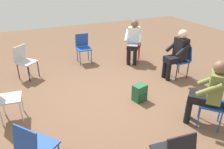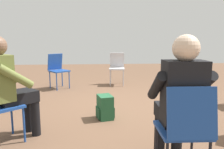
{
  "view_description": "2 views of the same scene",
  "coord_description": "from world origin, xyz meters",
  "px_view_note": "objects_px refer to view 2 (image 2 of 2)",
  "views": [
    {
      "loc": [
        1.7,
        3.77,
        2.53
      ],
      "look_at": [
        0.05,
        0.1,
        0.59
      ],
      "focal_mm": 35.0,
      "sensor_mm": 36.0,
      "label": 1
    },
    {
      "loc": [
        -3.68,
        0.5,
        1.2
      ],
      "look_at": [
        -0.39,
        0.26,
        0.67
      ],
      "focal_mm": 35.0,
      "sensor_mm": 36.0,
      "label": 2
    }
  ],
  "objects_px": {
    "chair_east": "(117,66)",
    "person_in_olive": "(8,83)",
    "chair_northeast": "(58,68)",
    "backpack_near_laptop_user": "(105,108)",
    "person_in_black": "(179,98)",
    "chair_southeast": "(186,68)",
    "chair_west": "(185,127)"
  },
  "relations": [
    {
      "from": "chair_west",
      "to": "chair_northeast",
      "type": "bearing_deg",
      "value": 115.72
    },
    {
      "from": "chair_southeast",
      "to": "person_in_black",
      "type": "height_order",
      "value": "person_in_black"
    },
    {
      "from": "backpack_near_laptop_user",
      "to": "chair_southeast",
      "type": "bearing_deg",
      "value": -45.6
    },
    {
      "from": "chair_northeast",
      "to": "chair_west",
      "type": "relative_size",
      "value": 1.0
    },
    {
      "from": "chair_southeast",
      "to": "backpack_near_laptop_user",
      "type": "distance_m",
      "value": 3.01
    },
    {
      "from": "person_in_olive",
      "to": "person_in_black",
      "type": "bearing_deg",
      "value": 23.88
    },
    {
      "from": "person_in_olive",
      "to": "backpack_near_laptop_user",
      "type": "relative_size",
      "value": 3.44
    },
    {
      "from": "backpack_near_laptop_user",
      "to": "person_in_black",
      "type": "bearing_deg",
      "value": -157.08
    },
    {
      "from": "chair_west",
      "to": "person_in_black",
      "type": "distance_m",
      "value": 0.26
    },
    {
      "from": "chair_northeast",
      "to": "person_in_olive",
      "type": "bearing_deg",
      "value": 50.26
    },
    {
      "from": "chair_west",
      "to": "person_in_black",
      "type": "height_order",
      "value": "person_in_black"
    },
    {
      "from": "chair_southeast",
      "to": "chair_northeast",
      "type": "xyz_separation_m",
      "value": [
        0.12,
        3.21,
        0.0
      ]
    },
    {
      "from": "chair_southeast",
      "to": "chair_west",
      "type": "height_order",
      "value": "same"
    },
    {
      "from": "chair_northeast",
      "to": "person_in_black",
      "type": "xyz_separation_m",
      "value": [
        -3.62,
        -1.67,
        0.2
      ]
    },
    {
      "from": "chair_southeast",
      "to": "person_in_olive",
      "type": "distance_m",
      "value": 4.28
    },
    {
      "from": "chair_northeast",
      "to": "person_in_black",
      "type": "distance_m",
      "value": 3.99
    },
    {
      "from": "chair_east",
      "to": "person_in_olive",
      "type": "xyz_separation_m",
      "value": [
        -3.2,
        1.58,
        0.2
      ]
    },
    {
      "from": "chair_southeast",
      "to": "person_in_olive",
      "type": "bearing_deg",
      "value": 87.83
    },
    {
      "from": "chair_east",
      "to": "person_in_olive",
      "type": "relative_size",
      "value": 0.69
    },
    {
      "from": "chair_east",
      "to": "chair_northeast",
      "type": "relative_size",
      "value": 1.0
    },
    {
      "from": "person_in_black",
      "to": "person_in_olive",
      "type": "bearing_deg",
      "value": 158.39
    },
    {
      "from": "chair_southeast",
      "to": "person_in_olive",
      "type": "relative_size",
      "value": 0.69
    },
    {
      "from": "chair_west",
      "to": "person_in_olive",
      "type": "relative_size",
      "value": 0.69
    },
    {
      "from": "chair_east",
      "to": "person_in_olive",
      "type": "bearing_deg",
      "value": 70.24
    },
    {
      "from": "chair_southeast",
      "to": "person_in_black",
      "type": "distance_m",
      "value": 3.83
    },
    {
      "from": "person_in_black",
      "to": "chair_southeast",
      "type": "bearing_deg",
      "value": 68.18
    },
    {
      "from": "chair_northeast",
      "to": "backpack_near_laptop_user",
      "type": "bearing_deg",
      "value": 77.68
    },
    {
      "from": "chair_northeast",
      "to": "backpack_near_laptop_user",
      "type": "relative_size",
      "value": 2.36
    },
    {
      "from": "chair_northeast",
      "to": "chair_west",
      "type": "height_order",
      "value": "same"
    },
    {
      "from": "chair_east",
      "to": "person_in_black",
      "type": "bearing_deg",
      "value": 98.9
    },
    {
      "from": "chair_northeast",
      "to": "person_in_olive",
      "type": "distance_m",
      "value": 2.86
    },
    {
      "from": "chair_east",
      "to": "chair_northeast",
      "type": "xyz_separation_m",
      "value": [
        -0.34,
        1.5,
        0.0
      ]
    }
  ]
}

